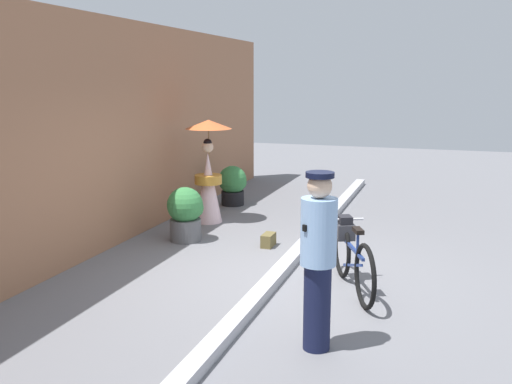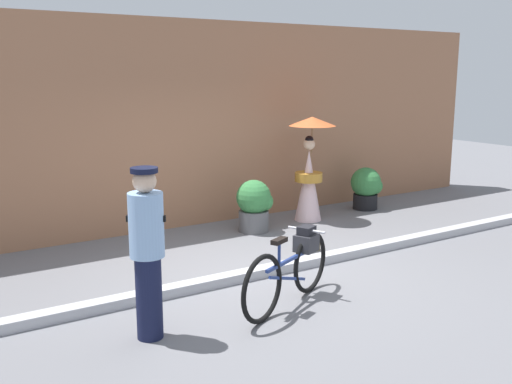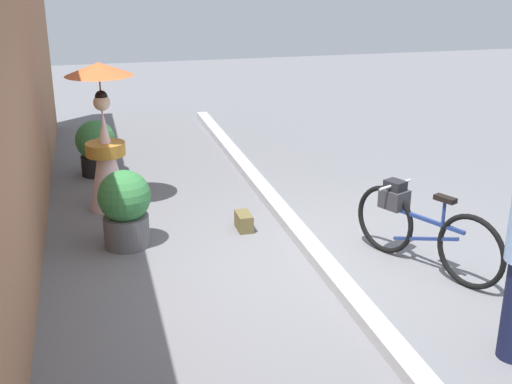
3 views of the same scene
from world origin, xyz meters
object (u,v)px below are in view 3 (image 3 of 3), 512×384
potted_plant_small (126,206)px  bicycle_near_officer (419,226)px  potted_plant_by_door (97,146)px  backpack_on_pavement (244,221)px  person_with_parasol (104,136)px

potted_plant_small → bicycle_near_officer: bearing=-114.3°
bicycle_near_officer → potted_plant_by_door: (3.99, 3.09, -0.01)m
bicycle_near_officer → backpack_on_pavement: 2.07m
backpack_on_pavement → bicycle_near_officer: bearing=-132.8°
person_with_parasol → bicycle_near_officer: bearing=-130.1°
potted_plant_by_door → potted_plant_small: size_ratio=0.94×
person_with_parasol → potted_plant_small: person_with_parasol is taller
person_with_parasol → backpack_on_pavement: person_with_parasol is taller
potted_plant_by_door → bicycle_near_officer: bearing=-142.2°
bicycle_near_officer → potted_plant_small: potted_plant_small is taller
bicycle_near_officer → potted_plant_by_door: bicycle_near_officer is taller
person_with_parasol → backpack_on_pavement: size_ratio=5.86×
bicycle_near_officer → backpack_on_pavement: (1.39, 1.50, -0.34)m
person_with_parasol → backpack_on_pavement: bearing=-127.2°
bicycle_near_officer → potted_plant_small: bearing=65.7°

